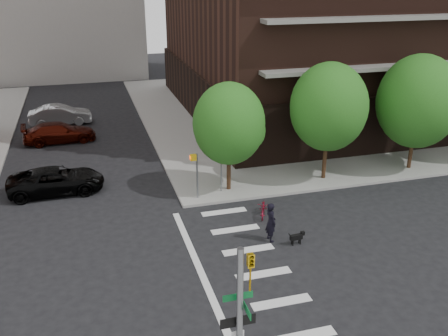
{
  "coord_description": "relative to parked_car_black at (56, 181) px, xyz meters",
  "views": [
    {
      "loc": [
        -3.52,
        -16.66,
        11.93
      ],
      "look_at": [
        3.0,
        6.0,
        2.5
      ],
      "focal_mm": 40.0,
      "sensor_mm": 36.0,
      "label": 1
    }
  ],
  "objects": [
    {
      "name": "crosswalk",
      "position": [
        7.71,
        -11.03,
        -0.73
      ],
      "size": [
        3.85,
        13.0,
        0.01
      ],
      "color": "silver",
      "rests_on": "ground"
    },
    {
      "name": "sidewalk_ne",
      "position": [
        26.0,
        12.47,
        -0.66
      ],
      "size": [
        39.0,
        33.0,
        0.15
      ],
      "primitive_type": "cube",
      "color": "gray",
      "rests_on": "ground"
    },
    {
      "name": "ground",
      "position": [
        5.5,
        -11.03,
        -0.74
      ],
      "size": [
        120.0,
        120.0,
        0.0
      ],
      "primitive_type": "plane",
      "color": "black",
      "rests_on": "ground"
    },
    {
      "name": "tree_b",
      "position": [
        15.5,
        -2.53,
        3.81
      ],
      "size": [
        4.5,
        4.5,
        6.65
      ],
      "color": "#301E11",
      "rests_on": "sidewalk_ne"
    },
    {
      "name": "scooter",
      "position": [
        10.35,
        -5.99,
        -0.31
      ],
      "size": [
        1.16,
        1.72,
        0.86
      ],
      "primitive_type": "imported",
      "rotation": [
        0.0,
        0.0,
        -0.4
      ],
      "color": "maroon",
      "rests_on": "ground"
    },
    {
      "name": "tree_c",
      "position": [
        21.5,
        -2.53,
        3.71
      ],
      "size": [
        5.0,
        5.0,
        6.8
      ],
      "color": "#301E11",
      "rests_on": "sidewalk_ne"
    },
    {
      "name": "dog",
      "position": [
        10.84,
        -9.15,
        -0.36
      ],
      "size": [
        0.72,
        0.24,
        0.61
      ],
      "rotation": [
        0.0,
        0.0,
        0.07
      ],
      "color": "black",
      "rests_on": "ground"
    },
    {
      "name": "pedestrian_signal",
      "position": [
        7.82,
        -3.11,
        1.12
      ],
      "size": [
        2.18,
        0.67,
        2.6
      ],
      "color": "slate",
      "rests_on": "sidewalk_ne"
    },
    {
      "name": "parked_car_silver",
      "position": [
        0.0,
        14.0,
        0.07
      ],
      "size": [
        1.75,
        4.94,
        1.63
      ],
      "primitive_type": "imported",
      "rotation": [
        0.0,
        0.0,
        1.58
      ],
      "color": "#ADB1B4",
      "rests_on": "ground"
    },
    {
      "name": "dog_walker",
      "position": [
        9.78,
        -8.46,
        0.23
      ],
      "size": [
        0.75,
        0.53,
        1.93
      ],
      "primitive_type": "imported",
      "rotation": [
        0.0,
        0.0,
        1.67
      ],
      "color": "black",
      "rests_on": "ground"
    },
    {
      "name": "parked_car_maroon",
      "position": [
        0.0,
        9.3,
        0.01
      ],
      "size": [
        2.47,
        5.3,
        1.5
      ],
      "primitive_type": "imported",
      "rotation": [
        0.0,
        0.0,
        1.64
      ],
      "color": "#360A04",
      "rests_on": "ground"
    },
    {
      "name": "parked_car_black",
      "position": [
        0.0,
        0.0,
        0.0
      ],
      "size": [
        2.52,
        5.34,
        1.48
      ],
      "primitive_type": "imported",
      "rotation": [
        0.0,
        0.0,
        1.58
      ],
      "color": "black",
      "rests_on": "ground"
    },
    {
      "name": "tree_a",
      "position": [
        9.5,
        -2.53,
        3.31
      ],
      "size": [
        4.0,
        4.0,
        5.9
      ],
      "color": "#301E11",
      "rests_on": "sidewalk_ne"
    }
  ]
}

